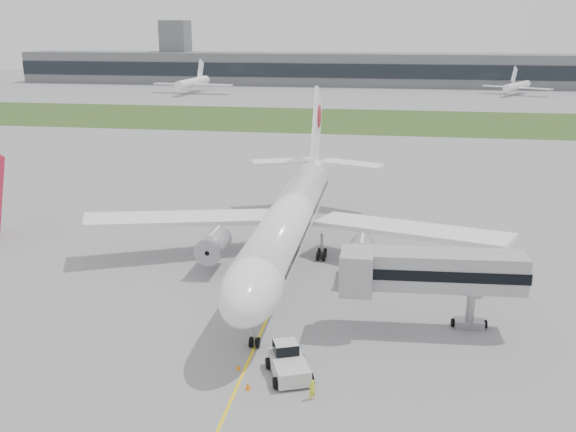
% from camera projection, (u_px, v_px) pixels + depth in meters
% --- Properties ---
extents(ground, '(600.00, 600.00, 0.00)m').
position_uv_depth(ground, '(284.00, 280.00, 68.03)').
color(ground, gray).
rests_on(ground, ground).
extents(apron_markings, '(70.00, 70.00, 0.04)m').
position_uv_depth(apron_markings, '(276.00, 299.00, 63.30)').
color(apron_markings, yellow).
rests_on(apron_markings, ground).
extents(grass_strip, '(600.00, 50.00, 0.02)m').
position_uv_depth(grass_strip, '(355.00, 120.00, 181.51)').
color(grass_strip, '#2E481B').
rests_on(grass_strip, ground).
extents(terminal_building, '(320.00, 22.30, 14.00)m').
position_uv_depth(terminal_building, '(370.00, 70.00, 283.42)').
color(terminal_building, slate).
rests_on(terminal_building, ground).
extents(control_tower, '(12.00, 12.00, 56.00)m').
position_uv_depth(control_tower, '(178.00, 82.00, 301.29)').
color(control_tower, slate).
rests_on(control_tower, ground).
extents(airliner, '(48.13, 53.95, 17.88)m').
position_uv_depth(airliner, '(291.00, 216.00, 71.02)').
color(airliner, white).
rests_on(airliner, ground).
extents(pushback_tug, '(4.25, 5.08, 2.29)m').
position_uv_depth(pushback_tug, '(288.00, 362.00, 49.42)').
color(pushback_tug, silver).
rests_on(pushback_tug, ground).
extents(jet_bridge, '(15.97, 5.46, 7.39)m').
position_uv_depth(jet_bridge, '(426.00, 271.00, 55.61)').
color(jet_bridge, '#A4A4A7').
rests_on(jet_bridge, ground).
extents(safety_cone_left, '(0.35, 0.35, 0.48)m').
position_uv_depth(safety_cone_left, '(238.00, 367.00, 50.28)').
color(safety_cone_left, orange).
rests_on(safety_cone_left, ground).
extents(safety_cone_right, '(0.43, 0.43, 0.59)m').
position_uv_depth(safety_cone_right, '(248.00, 386.00, 47.49)').
color(safety_cone_right, orange).
rests_on(safety_cone_right, ground).
extents(ground_crew_near, '(0.68, 0.66, 1.58)m').
position_uv_depth(ground_crew_near, '(312.00, 390.00, 46.14)').
color(ground_crew_near, yellow).
rests_on(ground_crew_near, ground).
extents(distant_aircraft_left, '(34.21, 30.77, 12.24)m').
position_uv_depth(distant_aircraft_left, '(193.00, 93.00, 252.80)').
color(distant_aircraft_left, white).
rests_on(distant_aircraft_left, ground).
extents(distant_aircraft_right, '(34.31, 33.06, 10.10)m').
position_uv_depth(distant_aircraft_right, '(516.00, 95.00, 246.68)').
color(distant_aircraft_right, white).
rests_on(distant_aircraft_right, ground).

